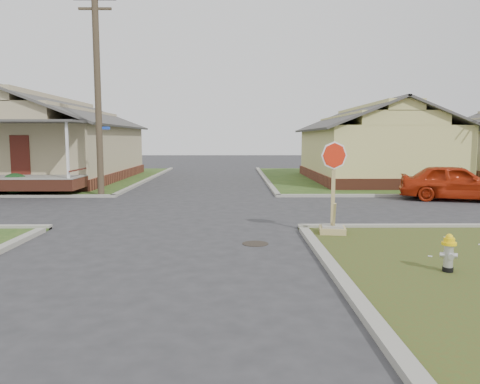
{
  "coord_description": "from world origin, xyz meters",
  "views": [
    {
      "loc": [
        1.7,
        -11.65,
        2.55
      ],
      "look_at": [
        1.84,
        1.0,
        1.1
      ],
      "focal_mm": 35.0,
      "sensor_mm": 36.0,
      "label": 1
    }
  ],
  "objects_px": {
    "stop_sign": "(333,214)",
    "red_sedan": "(455,182)",
    "utility_pole": "(98,89)",
    "fire_hydrant": "(449,251)"
  },
  "relations": [
    {
      "from": "stop_sign",
      "to": "red_sedan",
      "type": "relative_size",
      "value": 0.56
    },
    {
      "from": "stop_sign",
      "to": "red_sedan",
      "type": "height_order",
      "value": "stop_sign"
    },
    {
      "from": "stop_sign",
      "to": "utility_pole",
      "type": "bearing_deg",
      "value": 143.43
    },
    {
      "from": "red_sedan",
      "to": "stop_sign",
      "type": "bearing_deg",
      "value": 153.35
    },
    {
      "from": "utility_pole",
      "to": "fire_hydrant",
      "type": "xyz_separation_m",
      "value": [
        9.93,
        -11.99,
        -4.21
      ]
    },
    {
      "from": "red_sedan",
      "to": "utility_pole",
      "type": "bearing_deg",
      "value": 101.15
    },
    {
      "from": "utility_pole",
      "to": "red_sedan",
      "type": "distance_m",
      "value": 15.58
    },
    {
      "from": "utility_pole",
      "to": "fire_hydrant",
      "type": "bearing_deg",
      "value": -50.39
    },
    {
      "from": "utility_pole",
      "to": "stop_sign",
      "type": "bearing_deg",
      "value": -44.52
    },
    {
      "from": "fire_hydrant",
      "to": "utility_pole",
      "type": "bearing_deg",
      "value": 148.98
    }
  ]
}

